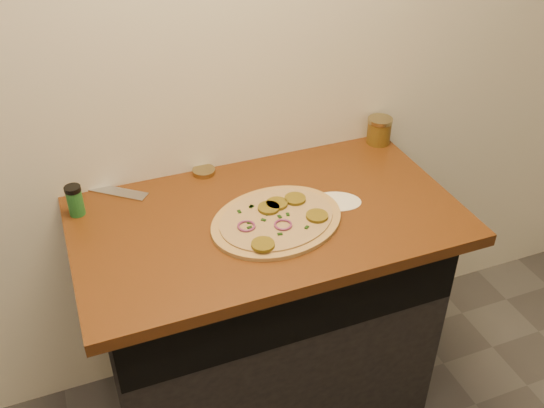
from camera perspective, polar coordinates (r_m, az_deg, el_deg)
name	(u,v)px	position (r m, az deg, el deg)	size (l,w,h in m)	color
cabinet	(264,315)	(2.22, -0.71, -10.39)	(1.10, 0.60, 0.86)	black
countertop	(267,219)	(1.90, -0.49, -1.40)	(1.20, 0.70, 0.04)	#612B12
pizza	(277,220)	(1.85, 0.48, -1.49)	(0.52, 0.52, 0.03)	tan
chefs_knife	(88,186)	(2.10, -16.89, 1.68)	(0.30, 0.25, 0.02)	#B7BAC1
mason_jar_lid	(204,171)	(2.09, -6.43, 3.07)	(0.08, 0.08, 0.02)	#968557
salsa_jar	(379,130)	(2.29, 10.05, 6.83)	(0.09, 0.09, 0.10)	maroon
spice_shaker	(75,200)	(1.95, -18.05, 0.32)	(0.05, 0.05, 0.10)	#20662B
flour_spill	(337,201)	(1.95, 6.10, 0.25)	(0.16, 0.16, 0.00)	white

